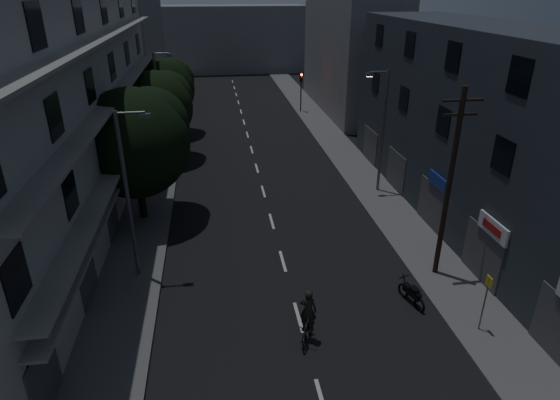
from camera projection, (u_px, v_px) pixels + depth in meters
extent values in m
plane|color=black|center=(256.00, 166.00, 36.57)|extent=(160.00, 160.00, 0.00)
cube|color=#565659|center=(158.00, 170.00, 35.56)|extent=(3.00, 90.00, 0.15)
cube|color=#565659|center=(349.00, 160.00, 37.51)|extent=(3.00, 90.00, 0.15)
cube|color=beige|center=(298.00, 317.00, 19.94)|extent=(0.15, 2.00, 0.01)
cube|color=beige|center=(283.00, 261.00, 23.98)|extent=(0.15, 2.00, 0.01)
cube|color=beige|center=(272.00, 221.00, 28.03)|extent=(0.15, 2.00, 0.01)
cube|color=beige|center=(263.00, 191.00, 32.07)|extent=(0.15, 2.00, 0.01)
cube|color=beige|center=(257.00, 168.00, 36.11)|extent=(0.15, 2.00, 0.01)
cube|color=beige|center=(252.00, 150.00, 40.16)|extent=(0.15, 2.00, 0.01)
cube|color=beige|center=(247.00, 135.00, 44.20)|extent=(0.15, 2.00, 0.01)
cube|color=beige|center=(244.00, 122.00, 48.25)|extent=(0.15, 2.00, 0.01)
cube|color=beige|center=(241.00, 111.00, 52.29)|extent=(0.15, 2.00, 0.01)
cube|color=beige|center=(238.00, 102.00, 56.33)|extent=(0.15, 2.00, 0.01)
cube|color=beige|center=(236.00, 94.00, 60.38)|extent=(0.15, 2.00, 0.01)
cube|color=beige|center=(234.00, 88.00, 64.42)|extent=(0.15, 2.00, 0.01)
cube|color=beige|center=(233.00, 82.00, 68.47)|extent=(0.15, 2.00, 0.01)
cube|color=#ABABA6|center=(49.00, 102.00, 25.78)|extent=(6.00, 36.00, 14.00)
cube|color=black|center=(40.00, 363.00, 14.79)|extent=(0.06, 1.60, 1.60)
cube|color=black|center=(84.00, 262.00, 20.18)|extent=(0.06, 1.60, 1.60)
cube|color=black|center=(110.00, 204.00, 25.57)|extent=(0.06, 1.60, 1.60)
cube|color=black|center=(127.00, 166.00, 30.96)|extent=(0.06, 1.60, 1.60)
cube|color=black|center=(138.00, 139.00, 36.36)|extent=(0.06, 1.60, 1.60)
cube|color=black|center=(147.00, 119.00, 41.75)|extent=(0.06, 1.60, 1.60)
cube|color=black|center=(16.00, 279.00, 13.45)|extent=(0.06, 1.60, 1.60)
cube|color=black|center=(71.00, 195.00, 18.84)|extent=(0.06, 1.60, 1.60)
cube|color=black|center=(101.00, 148.00, 24.23)|extent=(0.06, 1.60, 1.60)
cube|color=black|center=(120.00, 118.00, 29.62)|extent=(0.06, 1.60, 1.60)
cube|color=black|center=(133.00, 98.00, 35.01)|extent=(0.06, 1.60, 1.60)
cube|color=black|center=(143.00, 83.00, 40.41)|extent=(0.06, 1.60, 1.60)
cube|color=black|center=(54.00, 117.00, 17.50)|extent=(0.06, 1.60, 1.60)
cube|color=black|center=(90.00, 86.00, 22.89)|extent=(0.06, 1.60, 1.60)
cube|color=black|center=(112.00, 66.00, 28.28)|extent=(0.06, 1.60, 1.60)
cube|color=black|center=(127.00, 53.00, 33.67)|extent=(0.06, 1.60, 1.60)
cube|color=black|center=(138.00, 44.00, 39.07)|extent=(0.06, 1.60, 1.60)
cube|color=black|center=(36.00, 26.00, 16.16)|extent=(0.06, 1.60, 1.60)
cube|color=black|center=(78.00, 16.00, 21.55)|extent=(0.06, 1.60, 1.60)
cube|color=black|center=(104.00, 9.00, 26.94)|extent=(0.06, 1.60, 1.60)
cube|color=black|center=(121.00, 5.00, 32.33)|extent=(0.06, 1.60, 1.60)
cube|color=black|center=(133.00, 2.00, 37.73)|extent=(0.06, 1.60, 1.60)
cube|color=gray|center=(123.00, 151.00, 27.49)|extent=(1.00, 32.40, 0.12)
cube|color=gray|center=(115.00, 97.00, 26.15)|extent=(1.00, 32.40, 0.12)
cube|color=gray|center=(106.00, 36.00, 24.81)|extent=(1.00, 32.40, 0.12)
cube|color=gray|center=(123.00, 165.00, 27.86)|extent=(0.80, 32.40, 0.12)
cube|color=#424247|center=(45.00, 378.00, 15.04)|extent=(0.06, 2.40, 2.40)
cube|color=#424247|center=(87.00, 274.00, 20.43)|extent=(0.06, 2.40, 2.40)
cube|color=#424247|center=(112.00, 214.00, 25.82)|extent=(0.06, 2.40, 2.40)
cube|color=#424247|center=(128.00, 174.00, 31.22)|extent=(0.06, 2.40, 2.40)
cube|color=#424247|center=(139.00, 146.00, 36.61)|extent=(0.06, 2.40, 2.40)
cube|color=#424247|center=(148.00, 125.00, 42.00)|extent=(0.06, 2.40, 2.40)
cube|color=#2A3039|center=(488.00, 131.00, 25.94)|extent=(6.00, 28.00, 11.00)
cube|color=black|center=(503.00, 156.00, 19.82)|extent=(0.06, 1.40, 1.50)
cube|color=black|center=(443.00, 122.00, 24.76)|extent=(0.06, 1.40, 1.50)
cube|color=black|center=(404.00, 99.00, 29.70)|extent=(0.06, 1.40, 1.50)
cube|color=black|center=(376.00, 83.00, 34.65)|extent=(0.06, 1.40, 1.50)
cube|color=black|center=(519.00, 77.00, 18.44)|extent=(0.06, 1.40, 1.50)
cube|color=black|center=(453.00, 57.00, 23.38)|extent=(0.06, 1.40, 1.50)
cube|color=black|center=(410.00, 45.00, 28.32)|extent=(0.06, 1.40, 1.50)
cube|color=black|center=(380.00, 36.00, 33.26)|extent=(0.06, 1.40, 1.50)
cube|color=#424247|center=(482.00, 255.00, 21.87)|extent=(0.06, 3.00, 2.60)
cube|color=#424247|center=(431.00, 205.00, 26.81)|extent=(0.06, 3.00, 2.60)
cube|color=#424247|center=(396.00, 171.00, 31.76)|extent=(0.06, 3.00, 2.60)
cube|color=#424247|center=(370.00, 146.00, 36.70)|extent=(0.06, 3.00, 2.60)
cube|color=silver|center=(493.00, 228.00, 20.70)|extent=(0.12, 2.20, 0.80)
cube|color=#B21414|center=(491.00, 228.00, 20.69)|extent=(0.02, 1.40, 0.36)
cube|color=navy|center=(438.00, 181.00, 25.64)|extent=(0.12, 2.00, 0.70)
cube|color=slate|center=(128.00, 33.00, 52.32)|extent=(6.00, 20.00, 16.00)
cube|color=slate|center=(350.00, 50.00, 50.68)|extent=(6.00, 20.00, 13.00)
cube|color=slate|center=(228.00, 39.00, 74.91)|extent=(24.00, 8.00, 10.00)
cylinder|color=black|center=(140.00, 184.00, 27.42)|extent=(0.44, 0.44, 4.19)
sphere|color=black|center=(134.00, 143.00, 26.37)|extent=(6.28, 6.28, 6.28)
sphere|color=black|center=(151.00, 125.00, 26.87)|extent=(4.40, 4.40, 4.40)
sphere|color=black|center=(117.00, 139.00, 25.51)|extent=(4.08, 4.08, 4.08)
cylinder|color=black|center=(159.00, 136.00, 36.96)|extent=(0.44, 0.44, 3.75)
sphere|color=black|center=(156.00, 108.00, 36.02)|extent=(5.64, 5.64, 5.64)
sphere|color=black|center=(167.00, 96.00, 36.47)|extent=(3.95, 3.95, 3.95)
sphere|color=black|center=(145.00, 104.00, 35.24)|extent=(3.67, 3.67, 3.67)
cylinder|color=black|center=(166.00, 114.00, 43.40)|extent=(0.44, 0.44, 3.73)
sphere|color=black|center=(164.00, 89.00, 42.46)|extent=(5.57, 5.57, 5.57)
sphere|color=black|center=(173.00, 80.00, 42.91)|extent=(3.90, 3.90, 3.90)
sphere|color=black|center=(155.00, 86.00, 41.70)|extent=(3.62, 3.62, 3.62)
cylinder|color=black|center=(301.00, 97.00, 51.20)|extent=(0.12, 0.12, 3.20)
cube|color=black|center=(301.00, 78.00, 50.34)|extent=(0.28, 0.22, 0.90)
sphere|color=#FF0C05|center=(302.00, 75.00, 50.06)|extent=(0.22, 0.22, 0.22)
sphere|color=#3F330C|center=(301.00, 78.00, 50.19)|extent=(0.22, 0.22, 0.22)
sphere|color=black|center=(301.00, 80.00, 50.31)|extent=(0.22, 0.22, 0.22)
cylinder|color=black|center=(177.00, 103.00, 48.56)|extent=(0.12, 0.12, 3.20)
cube|color=black|center=(175.00, 83.00, 47.70)|extent=(0.28, 0.22, 0.90)
sphere|color=black|center=(175.00, 80.00, 47.43)|extent=(0.22, 0.22, 0.22)
sphere|color=#3F330C|center=(175.00, 83.00, 47.55)|extent=(0.22, 0.22, 0.22)
sphere|color=#0CFF26|center=(175.00, 86.00, 47.68)|extent=(0.22, 0.22, 0.22)
cylinder|color=#5A5C62|center=(128.00, 199.00, 21.02)|extent=(0.18, 0.18, 8.00)
cylinder|color=#5A5C62|center=(130.00, 113.00, 19.47)|extent=(1.20, 0.10, 0.10)
cube|color=#5A5C62|center=(145.00, 116.00, 19.61)|extent=(0.45, 0.25, 0.18)
cube|color=#4C4C4C|center=(145.00, 118.00, 19.65)|extent=(0.35, 0.18, 0.04)
cylinder|color=slate|center=(383.00, 133.00, 30.32)|extent=(0.18, 0.18, 8.00)
cylinder|color=slate|center=(379.00, 72.00, 28.61)|extent=(1.20, 0.10, 0.10)
cube|color=slate|center=(369.00, 75.00, 28.59)|extent=(0.45, 0.25, 0.18)
cube|color=#FFD88C|center=(369.00, 76.00, 28.63)|extent=(0.35, 0.18, 0.04)
cylinder|color=slate|center=(159.00, 103.00, 37.90)|extent=(0.18, 0.18, 8.00)
cylinder|color=slate|center=(161.00, 53.00, 36.34)|extent=(1.20, 0.10, 0.10)
cube|color=slate|center=(169.00, 55.00, 36.48)|extent=(0.45, 0.25, 0.18)
cube|color=#4C4C4C|center=(169.00, 56.00, 36.53)|extent=(0.35, 0.18, 0.04)
cylinder|color=black|center=(449.00, 187.00, 20.96)|extent=(0.24, 0.24, 9.00)
cube|color=black|center=(463.00, 100.00, 19.32)|extent=(1.80, 0.10, 0.10)
cube|color=black|center=(461.00, 115.00, 19.58)|extent=(1.50, 0.10, 0.10)
cylinder|color=#595B60|center=(484.00, 304.00, 18.52)|extent=(0.06, 0.06, 2.50)
cube|color=yellow|center=(489.00, 282.00, 18.08)|extent=(0.05, 0.35, 0.45)
torus|color=black|center=(419.00, 305.00, 20.24)|extent=(0.28, 0.68, 0.68)
torus|color=black|center=(403.00, 290.00, 21.19)|extent=(0.28, 0.68, 0.68)
cube|color=black|center=(412.00, 292.00, 20.59)|extent=(0.51, 1.08, 0.34)
cube|color=black|center=(415.00, 289.00, 20.36)|extent=(0.39, 0.49, 0.10)
cylinder|color=black|center=(405.00, 283.00, 20.97)|extent=(0.16, 0.42, 0.81)
cube|color=black|center=(404.00, 277.00, 20.93)|extent=(0.52, 0.18, 0.04)
imported|color=black|center=(307.00, 329.00, 18.52)|extent=(1.28, 1.96, 0.97)
imported|color=black|center=(308.00, 310.00, 18.13)|extent=(0.80, 0.66, 1.86)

